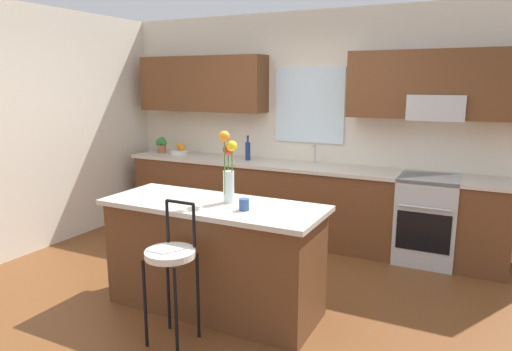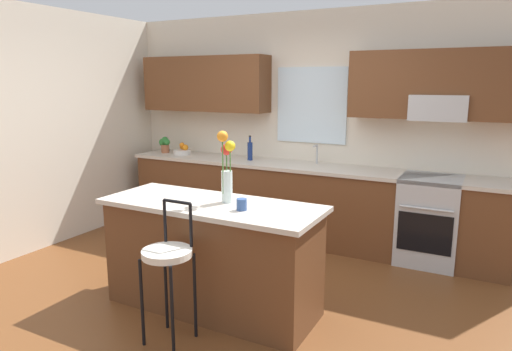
{
  "view_description": "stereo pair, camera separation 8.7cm",
  "coord_description": "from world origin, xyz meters",
  "views": [
    {
      "loc": [
        1.92,
        -3.29,
        1.88
      ],
      "look_at": [
        0.0,
        0.55,
        1.0
      ],
      "focal_mm": 32.2,
      "sensor_mm": 36.0,
      "label": 1
    },
    {
      "loc": [
        2.0,
        -3.25,
        1.88
      ],
      "look_at": [
        0.0,
        0.55,
        1.0
      ],
      "focal_mm": 32.2,
      "sensor_mm": 36.0,
      "label": 2
    }
  ],
  "objects": [
    {
      "name": "wall_left",
      "position": [
        -2.56,
        0.3,
        1.35
      ],
      "size": [
        0.12,
        4.6,
        2.7
      ],
      "primitive_type": "cube",
      "color": "beige",
      "rests_on": "ground"
    },
    {
      "name": "bar_stool_near",
      "position": [
        0.01,
        -0.81,
        0.64
      ],
      "size": [
        0.36,
        0.36,
        1.04
      ],
      "color": "black",
      "rests_on": "ground"
    },
    {
      "name": "bottle_olive_oil",
      "position": [
        -0.69,
        1.7,
        1.04
      ],
      "size": [
        0.06,
        0.06,
        0.31
      ],
      "color": "navy",
      "rests_on": "counter_run"
    },
    {
      "name": "fruit_bowl_oranges",
      "position": [
        -1.72,
        1.7,
        0.97
      ],
      "size": [
        0.24,
        0.24,
        0.16
      ],
      "color": "silver",
      "rests_on": "counter_run"
    },
    {
      "name": "oven_range",
      "position": [
        1.46,
        1.68,
        0.46
      ],
      "size": [
        0.6,
        0.64,
        0.92
      ],
      "color": "#B7BABC",
      "rests_on": "ground"
    },
    {
      "name": "counter_run",
      "position": [
        0.0,
        1.7,
        0.47
      ],
      "size": [
        4.56,
        0.64,
        0.92
      ],
      "color": "brown",
      "rests_on": "ground"
    },
    {
      "name": "sink_faucet",
      "position": [
        0.13,
        1.84,
        1.06
      ],
      "size": [
        0.02,
        0.13,
        0.23
      ],
      "color": "#B7BABC",
      "rests_on": "counter_run"
    },
    {
      "name": "mug_ceramic",
      "position": [
        0.34,
        -0.32,
        0.97
      ],
      "size": [
        0.08,
        0.08,
        0.09
      ],
      "primitive_type": "cylinder",
      "color": "#33518C",
      "rests_on": "kitchen_island"
    },
    {
      "name": "kitchen_island",
      "position": [
        0.01,
        -0.24,
        0.46
      ],
      "size": [
        1.83,
        0.72,
        0.92
      ],
      "color": "brown",
      "rests_on": "ground"
    },
    {
      "name": "potted_plant_small",
      "position": [
        -2.02,
        1.7,
        1.04
      ],
      "size": [
        0.18,
        0.12,
        0.22
      ],
      "color": "#9E5B3D",
      "rests_on": "counter_run"
    },
    {
      "name": "ground_plane",
      "position": [
        0.0,
        0.0,
        0.0
      ],
      "size": [
        14.0,
        14.0,
        0.0
      ],
      "primitive_type": "plane",
      "color": "brown"
    },
    {
      "name": "flower_vase",
      "position": [
        0.12,
        -0.17,
        1.22
      ],
      "size": [
        0.14,
        0.15,
        0.59
      ],
      "color": "silver",
      "rests_on": "kitchen_island"
    },
    {
      "name": "back_wall_assembly",
      "position": [
        0.03,
        1.98,
        1.51
      ],
      "size": [
        5.6,
        0.5,
        2.7
      ],
      "color": "beige",
      "rests_on": "ground"
    }
  ]
}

